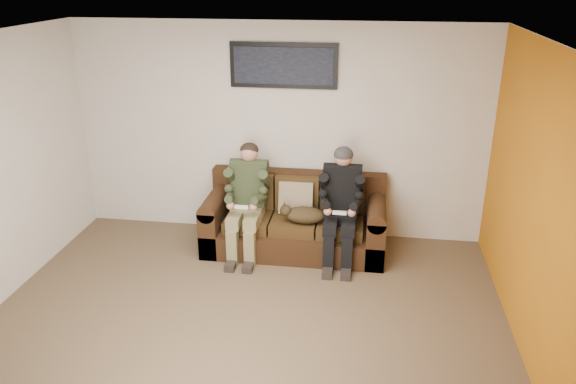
% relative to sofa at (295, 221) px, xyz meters
% --- Properties ---
extents(floor, '(5.00, 5.00, 0.00)m').
position_rel_sofa_xyz_m(floor, '(-0.27, -1.83, -0.33)').
color(floor, brown).
rests_on(floor, ground).
extents(ceiling, '(5.00, 5.00, 0.00)m').
position_rel_sofa_xyz_m(ceiling, '(-0.27, -1.83, 2.27)').
color(ceiling, silver).
rests_on(ceiling, ground).
extents(wall_back, '(5.00, 0.00, 5.00)m').
position_rel_sofa_xyz_m(wall_back, '(-0.27, 0.42, 0.97)').
color(wall_back, beige).
rests_on(wall_back, ground).
extents(wall_right, '(0.00, 4.50, 4.50)m').
position_rel_sofa_xyz_m(wall_right, '(2.23, -1.83, 0.97)').
color(wall_right, beige).
rests_on(wall_right, ground).
extents(accent_wall_right, '(0.00, 4.50, 4.50)m').
position_rel_sofa_xyz_m(accent_wall_right, '(2.22, -1.83, 0.97)').
color(accent_wall_right, '#B56812').
rests_on(accent_wall_right, ground).
extents(sofa, '(2.11, 0.91, 0.86)m').
position_rel_sofa_xyz_m(sofa, '(0.00, 0.00, 0.00)').
color(sofa, '#321E0F').
rests_on(sofa, ground).
extents(throw_pillow, '(0.40, 0.19, 0.40)m').
position_rel_sofa_xyz_m(throw_pillow, '(0.00, 0.04, 0.29)').
color(throw_pillow, '#89795A').
rests_on(throw_pillow, sofa).
extents(throw_blanket, '(0.43, 0.21, 0.08)m').
position_rel_sofa_xyz_m(throw_blanket, '(-0.64, 0.26, 0.54)').
color(throw_blanket, '#C2B58E').
rests_on(throw_blanket, sofa).
extents(person_left, '(0.51, 0.87, 1.28)m').
position_rel_sofa_xyz_m(person_left, '(-0.54, -0.18, 0.39)').
color(person_left, '#837C51').
rests_on(person_left, sofa).
extents(person_right, '(0.51, 0.86, 1.29)m').
position_rel_sofa_xyz_m(person_right, '(0.54, -0.18, 0.39)').
color(person_right, black).
rests_on(person_right, sofa).
extents(cat, '(0.66, 0.26, 0.24)m').
position_rel_sofa_xyz_m(cat, '(0.12, -0.23, 0.20)').
color(cat, '#45341B').
rests_on(cat, sofa).
extents(framed_poster, '(1.25, 0.05, 0.52)m').
position_rel_sofa_xyz_m(framed_poster, '(-0.20, 0.39, 1.77)').
color(framed_poster, black).
rests_on(framed_poster, wall_back).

